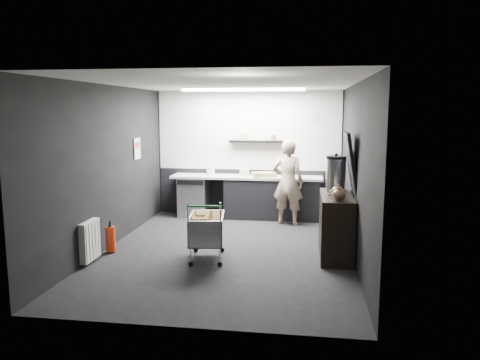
# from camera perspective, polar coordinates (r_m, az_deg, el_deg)

# --- Properties ---
(floor) EXTENTS (5.50, 5.50, 0.00)m
(floor) POSITION_cam_1_polar(r_m,az_deg,el_deg) (7.76, -1.55, -8.63)
(floor) COLOR black
(floor) RESTS_ON ground
(ceiling) EXTENTS (5.50, 5.50, 0.00)m
(ceiling) POSITION_cam_1_polar(r_m,az_deg,el_deg) (7.42, -1.63, 11.71)
(ceiling) COLOR white
(ceiling) RESTS_ON wall_back
(wall_back) EXTENTS (5.50, 0.00, 5.50)m
(wall_back) POSITION_cam_1_polar(r_m,az_deg,el_deg) (10.17, 1.03, 3.27)
(wall_back) COLOR black
(wall_back) RESTS_ON floor
(wall_front) EXTENTS (5.50, 0.00, 5.50)m
(wall_front) POSITION_cam_1_polar(r_m,az_deg,el_deg) (4.82, -7.13, -2.83)
(wall_front) COLOR black
(wall_front) RESTS_ON floor
(wall_left) EXTENTS (0.00, 5.50, 5.50)m
(wall_left) POSITION_cam_1_polar(r_m,az_deg,el_deg) (8.05, -15.77, 1.52)
(wall_left) COLOR black
(wall_left) RESTS_ON floor
(wall_right) EXTENTS (0.00, 5.50, 5.50)m
(wall_right) POSITION_cam_1_polar(r_m,az_deg,el_deg) (7.40, 13.86, 0.99)
(wall_right) COLOR black
(wall_right) RESTS_ON floor
(kitchen_wall_panel) EXTENTS (3.95, 0.02, 1.70)m
(kitchen_wall_panel) POSITION_cam_1_polar(r_m,az_deg,el_deg) (10.12, 1.03, 6.08)
(kitchen_wall_panel) COLOR silver
(kitchen_wall_panel) RESTS_ON wall_back
(dado_panel) EXTENTS (3.95, 0.02, 1.00)m
(dado_panel) POSITION_cam_1_polar(r_m,az_deg,el_deg) (10.27, 1.01, -1.47)
(dado_panel) COLOR black
(dado_panel) RESTS_ON wall_back
(floating_shelf) EXTENTS (1.20, 0.22, 0.04)m
(floating_shelf) POSITION_cam_1_polar(r_m,az_deg,el_deg) (10.00, 2.09, 4.72)
(floating_shelf) COLOR black
(floating_shelf) RESTS_ON wall_back
(wall_clock) EXTENTS (0.20, 0.03, 0.20)m
(wall_clock) POSITION_cam_1_polar(r_m,az_deg,el_deg) (10.02, 9.06, 7.66)
(wall_clock) COLOR silver
(wall_clock) RESTS_ON wall_back
(poster) EXTENTS (0.02, 0.30, 0.40)m
(poster) POSITION_cam_1_polar(r_m,az_deg,el_deg) (9.22, -12.44, 3.76)
(poster) COLOR silver
(poster) RESTS_ON wall_left
(poster_red_band) EXTENTS (0.02, 0.22, 0.10)m
(poster_red_band) POSITION_cam_1_polar(r_m,az_deg,el_deg) (9.21, -12.43, 4.19)
(poster_red_band) COLOR red
(poster_red_band) RESTS_ON poster
(radiator) EXTENTS (0.10, 0.50, 0.60)m
(radiator) POSITION_cam_1_polar(r_m,az_deg,el_deg) (7.42, -17.84, -7.05)
(radiator) COLOR silver
(radiator) RESTS_ON wall_left
(ceiling_strip) EXTENTS (2.40, 0.20, 0.04)m
(ceiling_strip) POSITION_cam_1_polar(r_m,az_deg,el_deg) (9.24, 0.35, 10.92)
(ceiling_strip) COLOR white
(ceiling_strip) RESTS_ON ceiling
(prep_counter) EXTENTS (3.20, 0.61, 0.90)m
(prep_counter) POSITION_cam_1_polar(r_m,az_deg,el_deg) (9.96, 1.56, -2.04)
(prep_counter) COLOR black
(prep_counter) RESTS_ON floor
(person) EXTENTS (0.70, 0.54, 1.71)m
(person) POSITION_cam_1_polar(r_m,az_deg,el_deg) (9.39, 5.87, -0.26)
(person) COLOR beige
(person) RESTS_ON floor
(shopping_cart) EXTENTS (0.61, 0.92, 0.94)m
(shopping_cart) POSITION_cam_1_polar(r_m,az_deg,el_deg) (7.25, -4.08, -6.20)
(shopping_cart) COLOR silver
(shopping_cart) RESTS_ON floor
(sideboard) EXTENTS (0.56, 1.30, 1.95)m
(sideboard) POSITION_cam_1_polar(r_m,az_deg,el_deg) (7.54, 11.72, -4.46)
(sideboard) COLOR black
(sideboard) RESTS_ON floor
(fire_extinguisher) EXTENTS (0.15, 0.15, 0.50)m
(fire_extinguisher) POSITION_cam_1_polar(r_m,az_deg,el_deg) (7.88, -15.49, -6.83)
(fire_extinguisher) COLOR red
(fire_extinguisher) RESTS_ON floor
(cardboard_box) EXTENTS (0.56, 0.50, 0.09)m
(cardboard_box) POSITION_cam_1_polar(r_m,az_deg,el_deg) (9.81, 2.90, 0.68)
(cardboard_box) COLOR #967D50
(cardboard_box) RESTS_ON prep_counter
(pink_tub) EXTENTS (0.18, 0.18, 0.18)m
(pink_tub) POSITION_cam_1_polar(r_m,az_deg,el_deg) (10.02, -3.60, 1.08)
(pink_tub) COLOR white
(pink_tub) RESTS_ON prep_counter
(white_container) EXTENTS (0.20, 0.18, 0.15)m
(white_container) POSITION_cam_1_polar(r_m,az_deg,el_deg) (9.85, 0.55, 0.88)
(white_container) COLOR silver
(white_container) RESTS_ON prep_counter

